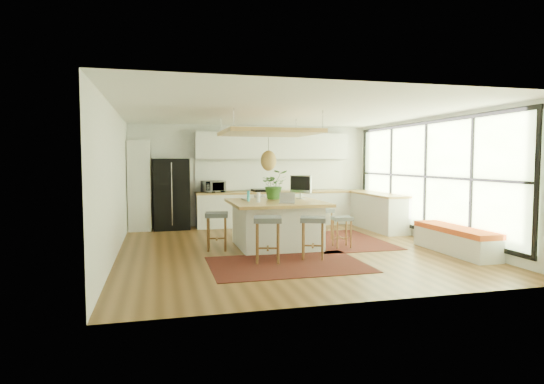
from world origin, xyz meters
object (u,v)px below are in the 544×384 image
object	(u,v)px
stool_right_back	(322,224)
island_plant	(274,188)
stool_left_side	(217,232)
laptop	(287,197)
island	(276,224)
monitor	(301,187)
fridge	(171,193)
stool_near_left	(268,242)
stool_right_front	(342,230)
microwave	(213,185)
stool_near_right	(313,239)

from	to	relation	value
stool_right_back	island_plant	distance (m)	1.36
stool_left_side	laptop	size ratio (longest dim) A/B	2.32
island	monitor	distance (m)	1.06
stool_right_back	stool_left_side	bearing A→B (deg)	-166.64
fridge	monitor	bearing A→B (deg)	-45.16
stool_near_left	stool_right_front	size ratio (longest dim) A/B	1.26
stool_near_left	microwave	world-z (taller)	microwave
fridge	laptop	world-z (taller)	fridge
stool_near_left	microwave	distance (m)	4.32
fridge	monitor	xyz separation A→B (m)	(2.66, -2.50, 0.26)
stool_near_left	fridge	bearing A→B (deg)	109.43
stool_left_side	microwave	world-z (taller)	microwave
stool_right_front	island_plant	world-z (taller)	island_plant
fridge	stool_near_left	bearing A→B (deg)	-72.60
stool_near_left	monitor	distance (m)	2.27
stool_right_front	microwave	distance (m)	4.04
stool_right_back	stool_left_side	size ratio (longest dim) A/B	0.93
monitor	stool_near_right	bearing A→B (deg)	-46.61
stool_right_front	stool_right_back	size ratio (longest dim) A/B	0.91
monitor	microwave	size ratio (longest dim) A/B	1.00
fridge	stool_near_right	size ratio (longest dim) A/B	2.40
stool_near_left	microwave	bearing A→B (deg)	95.76
island	stool_right_back	bearing A→B (deg)	23.60
stool_left_side	island_plant	world-z (taller)	island_plant
stool_right_front	island_plant	xyz separation A→B (m)	(-1.17, 0.91, 0.82)
monitor	microwave	world-z (taller)	monitor
stool_right_back	stool_left_side	world-z (taller)	stool_left_side
island	stool_near_right	bearing A→B (deg)	-74.43
stool_left_side	stool_near_right	bearing A→B (deg)	-37.40
fridge	island	size ratio (longest dim) A/B	0.97
island	island_plant	bearing A→B (deg)	79.77
stool_near_right	stool_right_front	size ratio (longest dim) A/B	1.20
fridge	stool_right_back	size ratio (longest dim) A/B	2.63
stool_near_left	stool_right_front	bearing A→B (deg)	27.47
stool_near_right	stool_right_back	world-z (taller)	stool_near_right
stool_left_side	microwave	distance (m)	3.05
island	stool_right_front	xyz separation A→B (m)	(1.26, -0.43, -0.11)
stool_near_right	laptop	world-z (taller)	laptop
stool_right_back	monitor	distance (m)	0.99
fridge	stool_left_side	xyz separation A→B (m)	(0.79, -2.97, -0.57)
stool_right_back	island_plant	xyz separation A→B (m)	(-1.09, -0.04, 0.82)
stool_near_right	microwave	xyz separation A→B (m)	(-1.28, 4.14, 0.76)
stool_left_side	monitor	world-z (taller)	monitor
stool_near_left	island_plant	size ratio (longest dim) A/B	1.27
stool_right_front	island	bearing A→B (deg)	161.25
fridge	laptop	xyz separation A→B (m)	(2.08, -3.46, 0.12)
stool_right_back	stool_near_right	bearing A→B (deg)	-115.12
laptop	stool_near_left	bearing A→B (deg)	-104.81
stool_near_left	stool_left_side	bearing A→B (deg)	118.88
stool_right_front	stool_right_back	distance (m)	0.95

